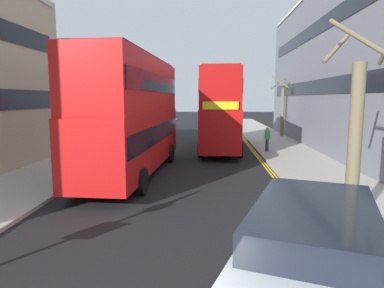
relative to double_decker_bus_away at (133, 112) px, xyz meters
name	(u,v)px	position (x,y,z in m)	size (l,w,h in m)	color
sidewalk_right	(303,163)	(8.95, 2.97, -2.96)	(4.00, 80.00, 0.14)	#ADA89E
sidewalk_left	(77,161)	(-4.05, 2.97, -2.96)	(4.00, 80.00, 0.14)	#ADA89E
kerb_line_outer	(272,172)	(6.85, 0.97, -3.03)	(0.10, 56.00, 0.01)	yellow
kerb_line_inner	(269,172)	(6.69, 0.97, -3.03)	(0.10, 56.00, 0.01)	yellow
double_decker_bus_away	(133,112)	(0.00, 0.00, 0.00)	(3.17, 10.91, 5.64)	red
double_decker_bus_oncoming	(221,108)	(4.49, 8.34, 0.00)	(3.12, 10.89, 5.64)	#B20F0F
taxi_minivan	(311,278)	(5.20, -11.20, -1.96)	(3.34, 5.16, 2.12)	silver
pedestrian_far	(267,139)	(7.54, 6.72, -2.04)	(0.34, 0.22, 1.62)	#2D2D38
street_tree_near	(282,109)	(10.42, 16.02, -0.32)	(1.65, 2.19, 5.59)	#6B6047
street_tree_mid	(355,136)	(7.66, -6.58, -0.34)	(1.85, 2.02, 5.56)	#6B6047
townhouse_terrace_right	(384,67)	(15.94, 8.97, 2.83)	(10.08, 28.00, 11.72)	slate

